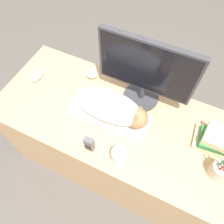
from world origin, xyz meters
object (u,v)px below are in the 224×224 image
Objects in this scene: monitor at (146,71)px; phone at (89,144)px; coffee_mug at (120,157)px; baseball at (92,73)px; cat at (112,107)px; pen_cup at (219,170)px; keyboard at (109,114)px; computer_mouse at (36,76)px; book_stack at (217,140)px.

monitor reaches higher than phone.
baseball is (-0.39, 0.43, -0.02)m from coffee_mug.
pen_cup reaches higher than cat.
baseball reaches higher than keyboard.
keyboard is at bearing 127.50° from coffee_mug.
phone is at bearing -106.08° from monitor.
computer_mouse is 0.44× the size of book_stack.
computer_mouse is 1.13m from book_stack.
pen_cup is at bearing 13.68° from phone.
cat reaches higher than coffee_mug.
pen_cup is at bearing -27.83° from monitor.
keyboard is 1.12× the size of cat.
pen_cup is at bearing -75.89° from book_stack.
book_stack is (0.81, -0.13, 0.01)m from baseball.
baseball reaches higher than computer_mouse.
coffee_mug is at bearing -83.58° from monitor.
pen_cup is at bearing -6.63° from cat.
computer_mouse is 0.95× the size of phone.
phone reaches higher than keyboard.
phone is at bearing -90.26° from keyboard.
computer_mouse is at bearing 153.01° from phone.
cat is at bearing 173.37° from pen_cup.
coffee_mug is 0.52m from book_stack.
keyboard is 0.31m from baseball.
computer_mouse is 0.76m from coffee_mug.
keyboard is 4.73× the size of computer_mouse.
keyboard is 0.55m from computer_mouse.
computer_mouse is (-0.66, -0.14, -0.22)m from monitor.
coffee_mug is 1.54× the size of baseball.
coffee_mug is (0.17, -0.22, 0.04)m from keyboard.
keyboard is at bearing -171.56° from book_stack.
keyboard is 2.45× the size of pen_cup.
monitor is 0.40m from baseball.
pen_cup is 0.86× the size of book_stack.
pen_cup is 0.65m from phone.
monitor is 2.71× the size of pen_cup.
monitor reaches higher than baseball.
phone is (-0.02, -0.22, -0.05)m from cat.
pen_cup is (0.60, -0.07, -0.05)m from cat.
cat is 4.24× the size of computer_mouse.
book_stack reaches higher than computer_mouse.
computer_mouse is 1.18m from pen_cup.
cat is 1.88× the size of book_stack.
coffee_mug is at bearing -47.98° from baseball.
cat is 0.57m from book_stack.
baseball is (-0.85, 0.29, -0.01)m from pen_cup.
computer_mouse is (-0.54, 0.05, 0.01)m from keyboard.
keyboard is 4.51× the size of phone.
cat is 0.61m from pen_cup.
monitor is at bearing 12.30° from computer_mouse.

